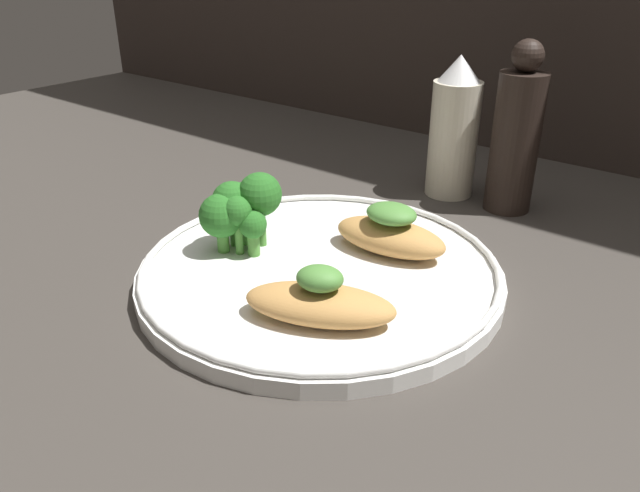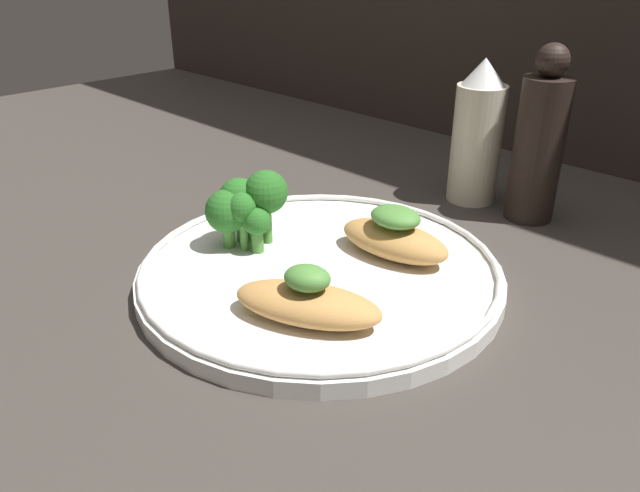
# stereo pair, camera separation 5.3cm
# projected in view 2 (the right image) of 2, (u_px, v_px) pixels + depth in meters

# --- Properties ---
(ground_plane) EXTENTS (1.80, 1.80, 0.01)m
(ground_plane) POSITION_uv_depth(u_px,v_px,m) (320.00, 286.00, 0.55)
(ground_plane) COLOR #3D3833
(plate) EXTENTS (0.31, 0.31, 0.02)m
(plate) POSITION_uv_depth(u_px,v_px,m) (320.00, 271.00, 0.54)
(plate) COLOR white
(plate) RESTS_ON ground_plane
(grilled_meat_front) EXTENTS (0.12, 0.09, 0.04)m
(grilled_meat_front) POSITION_uv_depth(u_px,v_px,m) (308.00, 301.00, 0.46)
(grilled_meat_front) COLOR tan
(grilled_meat_front) RESTS_ON plate
(grilled_meat_middle) EXTENTS (0.11, 0.06, 0.05)m
(grilled_meat_middle) POSITION_uv_depth(u_px,v_px,m) (394.00, 237.00, 0.55)
(grilled_meat_middle) COLOR tan
(grilled_meat_middle) RESTS_ON plate
(broccoli_bunch) EXTENTS (0.06, 0.07, 0.07)m
(broccoli_bunch) POSITION_uv_depth(u_px,v_px,m) (245.00, 204.00, 0.56)
(broccoli_bunch) COLOR #4C8E38
(broccoli_bunch) RESTS_ON plate
(sauce_bottle) EXTENTS (0.05, 0.05, 0.16)m
(sauce_bottle) POSITION_uv_depth(u_px,v_px,m) (477.00, 135.00, 0.68)
(sauce_bottle) COLOR beige
(sauce_bottle) RESTS_ON ground_plane
(pepper_grinder) EXTENTS (0.05, 0.05, 0.18)m
(pepper_grinder) POSITION_uv_depth(u_px,v_px,m) (539.00, 143.00, 0.63)
(pepper_grinder) COLOR black
(pepper_grinder) RESTS_ON ground_plane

